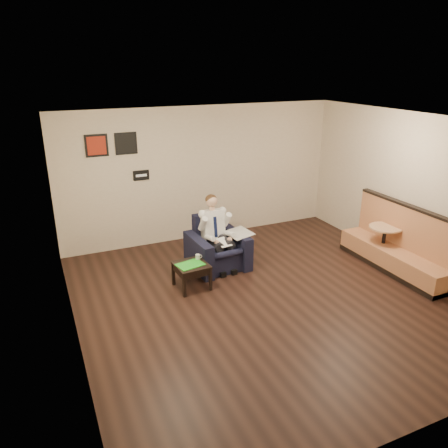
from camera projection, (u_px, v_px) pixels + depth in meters
name	position (u px, v px, depth m)	size (l,w,h in m)	color
ground	(271.00, 298.00, 7.11)	(6.00, 6.00, 0.00)	black
wall_back	(202.00, 174.00, 9.19)	(6.00, 0.02, 2.80)	beige
wall_front	(438.00, 315.00, 4.06)	(6.00, 0.02, 2.80)	beige
wall_left	(67.00, 250.00, 5.47)	(0.02, 6.00, 2.80)	beige
wall_right	(420.00, 194.00, 7.77)	(0.02, 6.00, 2.80)	beige
ceiling	(278.00, 123.00, 6.13)	(6.00, 6.00, 0.02)	white
seating_sign	(141.00, 175.00, 8.64)	(0.32, 0.02, 0.20)	black
art_print_left	(97.00, 146.00, 8.11)	(0.42, 0.03, 0.42)	#A32514
art_print_right	(126.00, 143.00, 8.32)	(0.42, 0.03, 0.42)	black
armchair	(218.00, 243.00, 8.05)	(0.97, 0.97, 0.94)	black
seated_man	(221.00, 237.00, 7.88)	(0.61, 0.92, 1.28)	silver
lap_papers	(223.00, 242.00, 7.82)	(0.21, 0.31, 0.01)	white
newspaper	(239.00, 233.00, 8.07)	(0.41, 0.51, 0.01)	silver
side_table	(192.00, 276.00, 7.37)	(0.53, 0.53, 0.44)	black
green_folder	(190.00, 265.00, 7.27)	(0.44, 0.31, 0.01)	green
coffee_mug	(198.00, 257.00, 7.45)	(0.08, 0.08, 0.09)	white
smartphone	(190.00, 260.00, 7.45)	(0.14, 0.07, 0.01)	black
banquette	(396.00, 239.00, 7.91)	(0.56, 2.34, 1.20)	#B36F45
cafe_table	(383.00, 245.00, 8.25)	(0.59, 0.59, 0.73)	tan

